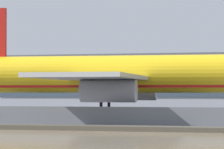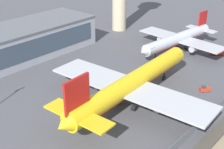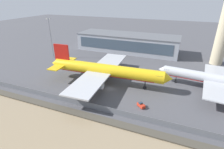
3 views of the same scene
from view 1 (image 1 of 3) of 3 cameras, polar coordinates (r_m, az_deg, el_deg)
The scene contains 5 objects.
ground_plane at distance 89.40m, azimuth 3.28°, elevation -4.13°, with size 500.00×500.00×0.00m, color #4C4C51.
shoreline_seawall at distance 69.39m, azimuth 0.07°, elevation -4.69°, with size 320.00×3.00×0.50m.
perimeter_fence at distance 73.72m, azimuth 0.92°, elevation -3.77°, with size 280.00×0.10×2.39m.
cargo_jet_yellow at distance 94.85m, azimuth 1.02°, elevation -0.11°, with size 58.40×50.18×16.81m.
terminal_building at distance 148.89m, azimuth 3.59°, elevation -0.72°, with size 72.10×21.77×12.22m.
Camera 1 is at (16.86, -87.70, 4.13)m, focal length 105.00 mm.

